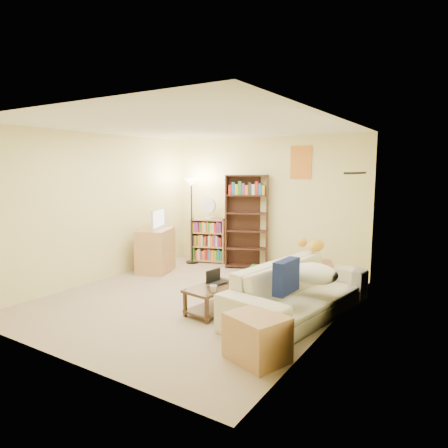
% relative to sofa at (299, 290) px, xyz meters
% --- Properties ---
extents(room, '(4.50, 4.54, 2.52)m').
position_rel_sofa_xyz_m(room, '(-1.55, -0.18, 1.28)').
color(room, tan).
rests_on(room, ground).
extents(sofa, '(2.62, 1.66, 0.68)m').
position_rel_sofa_xyz_m(sofa, '(0.00, 0.00, 0.00)').
color(sofa, beige).
rests_on(sofa, ground).
extents(navy_pillow, '(0.16, 0.45, 0.40)m').
position_rel_sofa_xyz_m(navy_pillow, '(0.03, -0.51, 0.31)').
color(navy_pillow, '#121D51').
rests_on(navy_pillow, sofa).
extents(cream_blanket, '(0.63, 0.45, 0.27)m').
position_rel_sofa_xyz_m(cream_blanket, '(0.17, 0.03, 0.24)').
color(cream_blanket, white).
rests_on(cream_blanket, sofa).
extents(tabby_cat, '(0.54, 0.26, 0.18)m').
position_rel_sofa_xyz_m(tabby_cat, '(-0.15, 0.93, 0.43)').
color(tabby_cat, gold).
rests_on(tabby_cat, sofa).
extents(coffee_table, '(0.56, 0.87, 0.36)m').
position_rel_sofa_xyz_m(coffee_table, '(-1.00, -0.51, -0.12)').
color(coffee_table, '#422D19').
rests_on(coffee_table, ground).
extents(laptop, '(0.46, 0.40, 0.03)m').
position_rel_sofa_xyz_m(laptop, '(-0.97, -0.42, 0.04)').
color(laptop, black).
rests_on(laptop, coffee_table).
extents(laptop_screen, '(0.05, 0.27, 0.18)m').
position_rel_sofa_xyz_m(laptop_screen, '(-1.08, -0.40, 0.13)').
color(laptop_screen, white).
rests_on(laptop_screen, laptop).
extents(mug, '(0.14, 0.14, 0.09)m').
position_rel_sofa_xyz_m(mug, '(-0.87, -0.72, 0.07)').
color(mug, silver).
rests_on(mug, coffee_table).
extents(tv_remote, '(0.07, 0.15, 0.02)m').
position_rel_sofa_xyz_m(tv_remote, '(-0.87, -0.25, 0.03)').
color(tv_remote, black).
rests_on(tv_remote, coffee_table).
extents(tv_stand, '(0.76, 0.88, 0.80)m').
position_rel_sofa_xyz_m(tv_stand, '(-3.13, 0.72, 0.06)').
color(tv_stand, tan).
rests_on(tv_stand, ground).
extents(television, '(0.70, 0.51, 0.37)m').
position_rel_sofa_xyz_m(television, '(-3.13, 0.72, 0.64)').
color(television, black).
rests_on(television, tv_stand).
extents(tall_bookshelf, '(0.85, 0.55, 1.79)m').
position_rel_sofa_xyz_m(tall_bookshelf, '(-1.82, 1.87, 0.61)').
color(tall_bookshelf, '#412119').
rests_on(tall_bookshelf, ground).
extents(short_bookshelf, '(0.75, 0.50, 0.90)m').
position_rel_sofa_xyz_m(short_bookshelf, '(-2.72, 1.87, 0.11)').
color(short_bookshelf, tan).
rests_on(short_bookshelf, ground).
extents(desk_fan, '(0.32, 0.18, 0.44)m').
position_rel_sofa_xyz_m(desk_fan, '(-2.67, 1.82, 0.79)').
color(desk_fan, white).
rests_on(desk_fan, short_bookshelf).
extents(floor_lamp, '(0.29, 0.29, 1.71)m').
position_rel_sofa_xyz_m(floor_lamp, '(-2.95, 1.62, 1.02)').
color(floor_lamp, black).
rests_on(floor_lamp, ground).
extents(side_table, '(0.57, 0.57, 0.50)m').
position_rel_sofa_xyz_m(side_table, '(-0.11, 1.01, -0.09)').
color(side_table, tan).
rests_on(side_table, ground).
extents(end_cabinet, '(0.69, 0.63, 0.47)m').
position_rel_sofa_xyz_m(end_cabinet, '(0.10, -1.39, -0.11)').
color(end_cabinet, tan).
rests_on(end_cabinet, ground).
extents(book_stacks, '(0.98, 0.22, 0.21)m').
position_rel_sofa_xyz_m(book_stacks, '(-1.05, 1.63, -0.25)').
color(book_stacks, red).
rests_on(book_stacks, ground).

